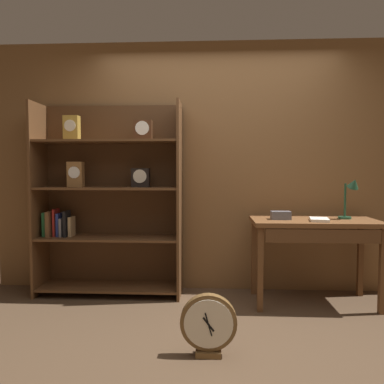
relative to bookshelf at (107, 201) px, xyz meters
The scene contains 8 objects.
ground_plane 1.88m from the bookshelf, 45.57° to the right, with size 10.00×10.00×0.00m, color #4C3826.
back_wood_panel 1.21m from the bookshelf, 10.64° to the left, with size 4.80×0.05×2.60m, color brown.
bookshelf is the anchor object (origin of this frame).
workbench 2.06m from the bookshelf, ahead, with size 1.16×0.58×0.80m.
desk_lamp 2.38m from the bookshelf, ahead, with size 0.19×0.19×0.40m.
toolbox_small 1.73m from the bookshelf, ahead, with size 0.18×0.11×0.08m, color #595960.
open_repair_manual 2.07m from the bookshelf, ahead, with size 0.16×0.22×0.03m, color silver.
round_clock_large 1.78m from the bookshelf, 49.95° to the right, with size 0.39×0.11×0.43m.
Camera 1 is at (-0.08, -2.51, 1.26)m, focal length 34.28 mm.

